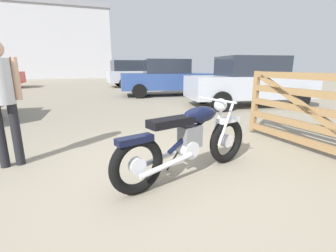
{
  "coord_description": "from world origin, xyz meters",
  "views": [
    {
      "loc": [
        -0.98,
        -2.59,
        1.33
      ],
      "look_at": [
        0.17,
        0.63,
        0.47
      ],
      "focal_mm": 25.2,
      "sensor_mm": 36.0,
      "label": 1
    }
  ],
  "objects_px": {
    "pale_sedan_back": "(249,82)",
    "blue_hatchback_right": "(141,73)",
    "timber_gate": "(329,111)",
    "vintage_motorcycle": "(190,141)",
    "bystander": "(1,92)",
    "silver_sedan_mid": "(166,78)"
  },
  "relations": [
    {
      "from": "timber_gate",
      "to": "blue_hatchback_right",
      "type": "relative_size",
      "value": 0.53
    },
    {
      "from": "pale_sedan_back",
      "to": "bystander",
      "type": "bearing_deg",
      "value": 35.27
    },
    {
      "from": "vintage_motorcycle",
      "to": "timber_gate",
      "type": "distance_m",
      "value": 2.2
    },
    {
      "from": "silver_sedan_mid",
      "to": "blue_hatchback_right",
      "type": "bearing_deg",
      "value": -83.43
    },
    {
      "from": "pale_sedan_back",
      "to": "timber_gate",
      "type": "bearing_deg",
      "value": 74.03
    },
    {
      "from": "bystander",
      "to": "silver_sedan_mid",
      "type": "distance_m",
      "value": 8.53
    },
    {
      "from": "bystander",
      "to": "pale_sedan_back",
      "type": "distance_m",
      "value": 7.12
    },
    {
      "from": "vintage_motorcycle",
      "to": "silver_sedan_mid",
      "type": "bearing_deg",
      "value": 55.53
    },
    {
      "from": "timber_gate",
      "to": "pale_sedan_back",
      "type": "distance_m",
      "value": 4.81
    },
    {
      "from": "pale_sedan_back",
      "to": "blue_hatchback_right",
      "type": "relative_size",
      "value": 0.93
    },
    {
      "from": "vintage_motorcycle",
      "to": "blue_hatchback_right",
      "type": "distance_m",
      "value": 13.93
    },
    {
      "from": "timber_gate",
      "to": "bystander",
      "type": "relative_size",
      "value": 1.53
    },
    {
      "from": "bystander",
      "to": "blue_hatchback_right",
      "type": "relative_size",
      "value": 0.35
    },
    {
      "from": "pale_sedan_back",
      "to": "vintage_motorcycle",
      "type": "bearing_deg",
      "value": 54.24
    },
    {
      "from": "vintage_motorcycle",
      "to": "silver_sedan_mid",
      "type": "distance_m",
      "value": 8.59
    },
    {
      "from": "vintage_motorcycle",
      "to": "pale_sedan_back",
      "type": "relative_size",
      "value": 0.46
    },
    {
      "from": "vintage_motorcycle",
      "to": "timber_gate",
      "type": "height_order",
      "value": "timber_gate"
    },
    {
      "from": "timber_gate",
      "to": "pale_sedan_back",
      "type": "height_order",
      "value": "pale_sedan_back"
    },
    {
      "from": "bystander",
      "to": "blue_hatchback_right",
      "type": "distance_m",
      "value": 13.47
    },
    {
      "from": "vintage_motorcycle",
      "to": "bystander",
      "type": "relative_size",
      "value": 1.22
    },
    {
      "from": "blue_hatchback_right",
      "to": "silver_sedan_mid",
      "type": "bearing_deg",
      "value": -93.34
    },
    {
      "from": "vintage_motorcycle",
      "to": "bystander",
      "type": "distance_m",
      "value": 2.5
    }
  ]
}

